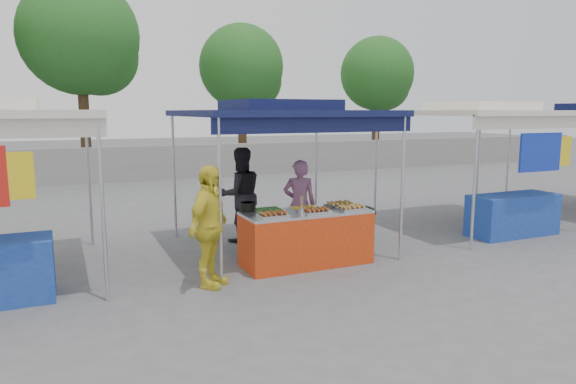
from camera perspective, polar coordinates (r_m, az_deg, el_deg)
name	(u,v)px	position (r m, az deg, el deg)	size (l,w,h in m)	color
ground_plane	(303,262)	(8.26, 1.71, -7.81)	(80.00, 80.00, 0.00)	#5B5A5D
back_wall	(168,163)	(18.53, -13.24, 3.20)	(40.00, 0.25, 1.20)	gray
main_canopy	(279,112)	(8.79, -0.99, 8.88)	(3.20, 3.20, 2.57)	silver
neighbor_stall_right	(494,151)	(11.09, 21.89, 4.27)	(3.20, 3.20, 2.57)	silver
tree_1	(84,41)	(20.01, -21.70, 15.28)	(4.08, 4.08, 7.01)	#412D19
tree_2	(244,71)	(21.74, -4.86, 13.30)	(3.50, 3.44, 5.91)	#412D19
tree_3	(379,77)	(24.68, 10.09, 12.47)	(3.44, 3.37, 5.78)	#412D19
vendor_table	(306,238)	(8.06, 2.04, -5.10)	(2.00, 0.80, 0.85)	red
food_tray_fl	(273,215)	(7.48, -1.64, -2.59)	(0.42, 0.30, 0.07)	silver
food_tray_fm	(316,211)	(7.77, 3.10, -2.17)	(0.42, 0.30, 0.07)	silver
food_tray_fr	(351,208)	(8.07, 7.05, -1.81)	(0.42, 0.30, 0.07)	silver
food_tray_bl	(269,211)	(7.80, -2.18, -2.12)	(0.42, 0.30, 0.07)	silver
food_tray_bm	(304,208)	(8.00, 1.76, -1.84)	(0.42, 0.30, 0.07)	silver
food_tray_br	(339,205)	(8.34, 5.73, -1.43)	(0.42, 0.30, 0.07)	silver
cooking_pot	(248,207)	(7.96, -4.49, -1.64)	(0.24, 0.24, 0.14)	black
skewer_cup	(302,211)	(7.70, 1.58, -2.18)	(0.07, 0.07, 0.09)	silver
wok_burner	(362,224)	(8.82, 8.20, -3.59)	(0.48, 0.48, 0.81)	black
crate_left	(271,245)	(8.65, -1.92, -5.94)	(0.53, 0.37, 0.32)	#142DA4
crate_right	(300,242)	(8.88, 1.37, -5.63)	(0.49, 0.34, 0.29)	#142DA4
crate_stacked	(300,226)	(8.81, 1.38, -3.84)	(0.46, 0.32, 0.28)	#142DA4
vendor_woman	(299,204)	(8.95, 1.28, -1.36)	(0.57, 0.37, 1.56)	#8A587C
helper_man	(240,195)	(9.43, -5.31, -0.32)	(0.84, 0.66, 1.74)	black
customer_person	(209,227)	(7.03, -8.77, -3.85)	(0.98, 0.41, 1.67)	yellow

